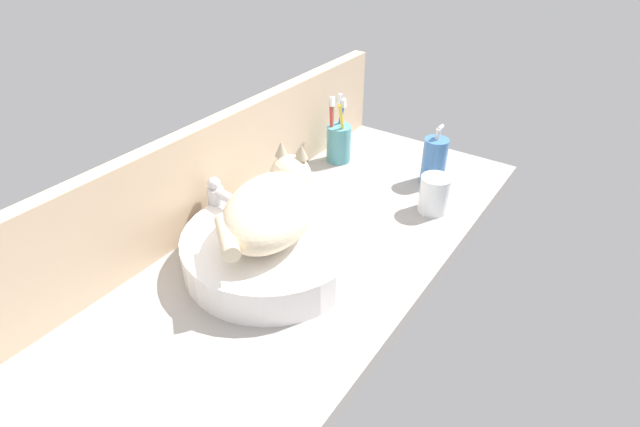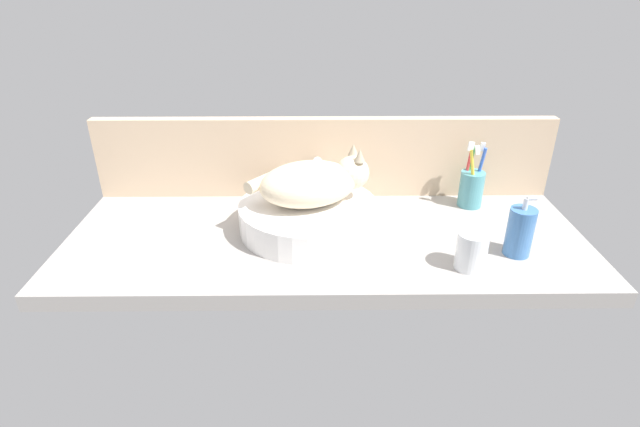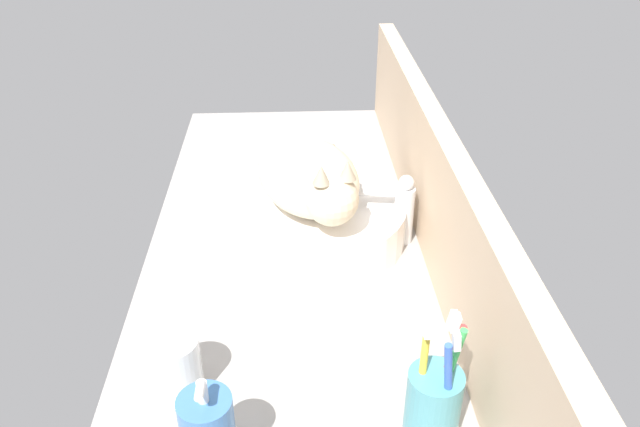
{
  "view_description": "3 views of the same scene",
  "coord_description": "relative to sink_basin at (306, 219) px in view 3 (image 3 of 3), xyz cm",
  "views": [
    {
      "loc": [
        -64.91,
        -50.67,
        65.89
      ],
      "look_at": [
        5.93,
        -1.98,
        8.38
      ],
      "focal_mm": 28.0,
      "sensor_mm": 36.0,
      "label": 1
    },
    {
      "loc": [
        -2.6,
        -112.67,
        63.36
      ],
      "look_at": [
        -1.5,
        -3.07,
        7.42
      ],
      "focal_mm": 28.0,
      "sensor_mm": 36.0,
      "label": 2
    },
    {
      "loc": [
        93.48,
        0.43,
        64.54
      ],
      "look_at": [
        2.41,
        4.96,
        9.05
      ],
      "focal_mm": 35.0,
      "sensor_mm": 36.0,
      "label": 3
    }
  ],
  "objects": [
    {
      "name": "water_glass",
      "position": [
        37.2,
        -18.87,
        0.17
      ],
      "size": [
        7.1,
        7.1,
        8.99
      ],
      "color": "white",
      "rests_on": "ground_plane"
    },
    {
      "name": "backsplash_panel",
      "position": [
        4.44,
        22.11,
        8.02
      ],
      "size": [
        132.34,
        3.6,
        23.45
      ],
      "primitive_type": "cube",
      "color": "#CCAD8C",
      "rests_on": "ground_plane"
    },
    {
      "name": "faucet",
      "position": [
        2.24,
        16.18,
        3.6
      ],
      "size": [
        4.26,
        11.86,
        13.6
      ],
      "color": "silver",
      "rests_on": "ground_plane"
    },
    {
      "name": "ground_plane",
      "position": [
        4.44,
        -2.66,
        -5.7
      ],
      "size": [
        132.34,
        53.14,
        4.0
      ],
      "primitive_type": "cube",
      "color": "#9E9993"
    },
    {
      "name": "toothbrush_cup",
      "position": [
        46.13,
        13.73,
        2.04
      ],
      "size": [
        6.75,
        6.75,
        18.7
      ],
      "color": "teal",
      "rests_on": "ground_plane"
    },
    {
      "name": "cat",
      "position": [
        1.28,
        0.48,
        9.46
      ],
      "size": [
        31.67,
        23.71,
        14.0
      ],
      "color": "beige",
      "rests_on": "sink_basin"
    },
    {
      "name": "sink_basin",
      "position": [
        0.0,
        0.0,
        0.0
      ],
      "size": [
        35.96,
        35.96,
        7.4
      ],
      "primitive_type": "cylinder",
      "color": "white",
      "rests_on": "ground_plane"
    }
  ]
}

